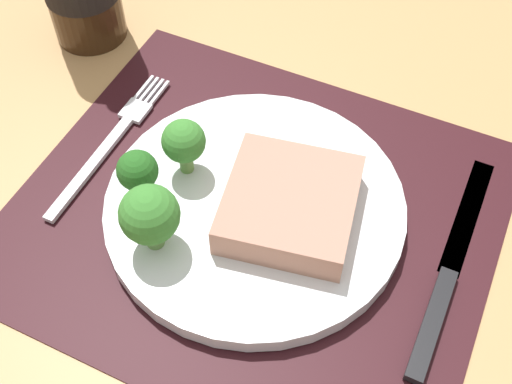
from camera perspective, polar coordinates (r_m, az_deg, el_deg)
ground_plane at (r=57.85cm, az=-0.09°, el=-2.81°), size 140.00×110.00×3.00cm
placemat at (r=56.49cm, az=-0.10°, el=-1.87°), size 40.50×35.40×0.30cm
plate at (r=55.71cm, az=-0.10°, el=-1.31°), size 25.72×25.72×1.60cm
steak at (r=53.23cm, az=3.08°, el=-0.94°), size 12.26×12.50×2.97cm
broccoli_back_left at (r=54.85cm, az=-6.37°, el=4.37°), size 3.77×3.77×5.57cm
broccoli_near_fork at (r=54.39cm, az=-10.35°, el=1.72°), size 3.50×3.50×4.69cm
broccoli_near_steak at (r=50.17cm, az=-9.34°, el=-2.04°), size 4.78×4.78×6.39cm
fork at (r=62.56cm, az=-12.63°, el=4.35°), size 2.40×19.20×0.50cm
knife at (r=54.76cm, az=16.43°, el=-7.26°), size 1.80×23.00×0.80cm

